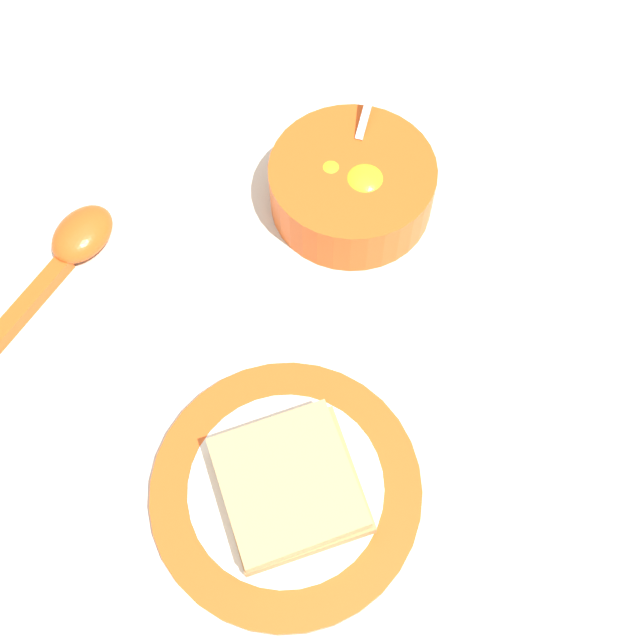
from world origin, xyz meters
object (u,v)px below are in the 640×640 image
(egg_bowl, at_px, (349,183))
(toast_plate, at_px, (286,489))
(toast_sandwich, at_px, (289,485))
(soup_spoon, at_px, (72,248))

(egg_bowl, height_order, toast_plate, egg_bowl)
(egg_bowl, distance_m, toast_plate, 0.28)
(egg_bowl, xyz_separation_m, toast_sandwich, (-0.23, -0.17, -0.00))
(egg_bowl, relative_size, toast_sandwich, 1.13)
(toast_plate, bearing_deg, toast_sandwich, -83.80)
(toast_plate, bearing_deg, soup_spoon, 89.57)
(egg_bowl, xyz_separation_m, toast_plate, (-0.23, -0.17, -0.02))
(toast_sandwich, bearing_deg, toast_plate, 96.20)
(egg_bowl, height_order, toast_sandwich, egg_bowl)
(egg_bowl, height_order, soup_spoon, egg_bowl)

